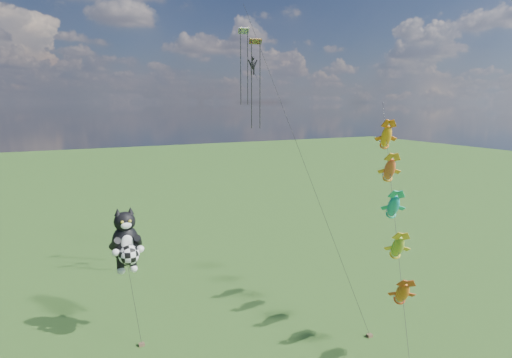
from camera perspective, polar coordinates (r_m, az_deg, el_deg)
name	(u,v)px	position (r m, az deg, el deg)	size (l,w,h in m)	color
cat_kite_rig	(126,242)	(33.63, -16.92, -8.03)	(2.32, 4.06, 9.66)	brown
fish_windsock_rig	(393,207)	(33.29, 17.86, -3.52)	(8.85, 13.41, 17.31)	brown
parafoil_rig	(255,68)	(41.45, -0.18, 14.57)	(3.58, 17.32, 26.67)	brown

